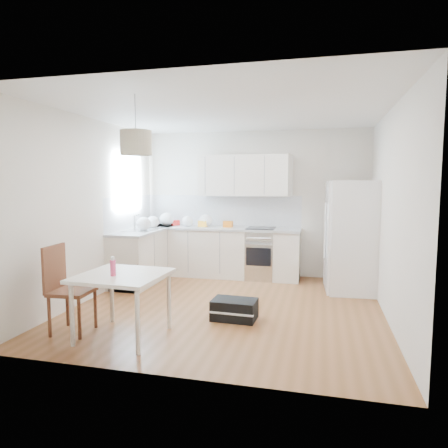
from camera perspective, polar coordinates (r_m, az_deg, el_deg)
name	(u,v)px	position (r m, az deg, el deg)	size (l,w,h in m)	color
floor	(228,307)	(5.75, 0.53, -11.75)	(4.20, 4.20, 0.00)	brown
ceiling	(228,111)	(5.56, 0.55, 15.80)	(4.20, 4.20, 0.00)	white
wall_back	(253,204)	(7.55, 4.20, 2.92)	(4.20, 4.20, 0.00)	beige
wall_left	(92,209)	(6.31, -18.36, 2.03)	(4.20, 4.20, 0.00)	beige
wall_right	(391,215)	(5.41, 22.73, 1.26)	(4.20, 4.20, 0.00)	beige
window_glassblock	(128,182)	(7.29, -13.56, 5.81)	(0.02, 1.00, 1.00)	#BFE0F9
cabinets_back	(219,253)	(7.49, -0.78, -4.11)	(3.00, 0.60, 0.88)	silver
cabinets_left	(146,255)	(7.33, -11.13, -4.44)	(0.60, 1.80, 0.88)	silver
counter_back	(219,228)	(7.42, -0.79, -0.61)	(3.02, 0.64, 0.04)	#A3A5A8
counter_left	(145,230)	(7.26, -11.20, -0.87)	(0.64, 1.82, 0.04)	#A3A5A8
backsplash_back	(222,211)	(7.67, -0.24, 1.94)	(3.00, 0.01, 0.58)	white
backsplash_left	(130,213)	(7.36, -13.32, 1.60)	(0.01, 1.80, 0.58)	white
upper_cabinets	(244,176)	(7.41, 2.87, 6.93)	(1.70, 0.32, 0.75)	silver
range_oven	(261,254)	(7.33, 5.30, -4.35)	(0.50, 0.61, 0.88)	silver
sink	(144,230)	(7.22, -11.37, -0.79)	(0.50, 0.80, 0.16)	silver
refrigerator	(352,236)	(6.71, 17.77, -1.68)	(0.85, 0.89, 1.78)	white
dining_table	(123,281)	(4.67, -14.29, -7.86)	(0.96, 0.96, 0.73)	beige
dining_chair	(72,289)	(5.01, -20.87, -8.72)	(0.43, 0.43, 1.03)	#472615
drink_bottle	(113,266)	(4.56, -15.58, -5.84)	(0.06, 0.06, 0.21)	#D33A65
gym_bag	(234,309)	(5.23, 1.49, -12.10)	(0.56, 0.37, 0.26)	black
pendant_lamp	(136,143)	(4.53, -12.47, 11.26)	(0.34, 0.34, 0.27)	#B9AC8E
grocery_bag_a	(167,219)	(7.72, -8.20, 0.67)	(0.28, 0.23, 0.25)	white
grocery_bag_b	(187,221)	(7.56, -5.25, 0.38)	(0.22, 0.18, 0.19)	white
grocery_bag_c	(206,220)	(7.53, -2.60, 0.51)	(0.25, 0.21, 0.23)	white
grocery_bag_d	(153,222)	(7.44, -10.16, 0.30)	(0.24, 0.20, 0.21)	white
grocery_bag_e	(144,224)	(7.05, -11.42, 0.03)	(0.26, 0.22, 0.23)	white
snack_orange	(228,224)	(7.40, 0.57, -0.02)	(0.17, 0.11, 0.12)	orange
snack_yellow	(203,224)	(7.50, -3.05, 0.04)	(0.17, 0.10, 0.11)	#FFA828
snack_red	(175,223)	(7.77, -6.95, 0.17)	(0.15, 0.09, 0.10)	red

